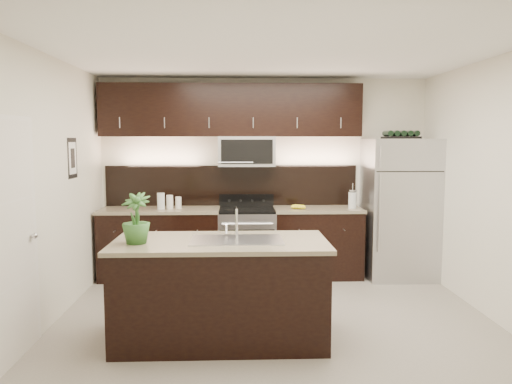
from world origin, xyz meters
TOP-DOWN VIEW (x-y plane):
  - ground at (0.00, 0.00)m, footprint 4.50×4.50m
  - room_walls at (-0.11, -0.04)m, footprint 4.52×4.02m
  - counter_run at (-0.46, 1.69)m, footprint 3.51×0.65m
  - upper_fixtures at (-0.43, 1.84)m, footprint 3.49×0.40m
  - island at (-0.53, -0.46)m, footprint 1.96×0.96m
  - sink_faucet at (-0.38, -0.45)m, footprint 0.84×0.50m
  - refrigerator at (1.80, 1.63)m, footprint 0.90×0.81m
  - wine_rack at (1.80, 1.63)m, footprint 0.46×0.29m
  - plant at (-1.27, -0.56)m, footprint 0.30×0.30m
  - canisters at (-1.31, 1.67)m, footprint 0.31×0.17m
  - french_press at (1.17, 1.64)m, footprint 0.11×0.11m
  - bananas at (0.39, 1.61)m, footprint 0.24×0.22m

SIDE VIEW (x-z plane):
  - ground at x=0.00m, z-range 0.00..0.00m
  - counter_run at x=-0.46m, z-range 0.00..0.94m
  - island at x=-0.53m, z-range 0.00..0.94m
  - refrigerator at x=1.80m, z-range 0.00..1.87m
  - sink_faucet at x=-0.38m, z-range 0.81..1.10m
  - bananas at x=0.39m, z-range 0.94..1.00m
  - canisters at x=-1.31m, z-range 0.93..1.14m
  - french_press at x=1.17m, z-range 0.90..1.22m
  - plant at x=-1.27m, z-range 0.94..1.39m
  - room_walls at x=-0.11m, z-range 0.34..3.05m
  - wine_rack at x=1.80m, z-range 1.87..1.97m
  - upper_fixtures at x=-0.43m, z-range 1.31..2.97m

